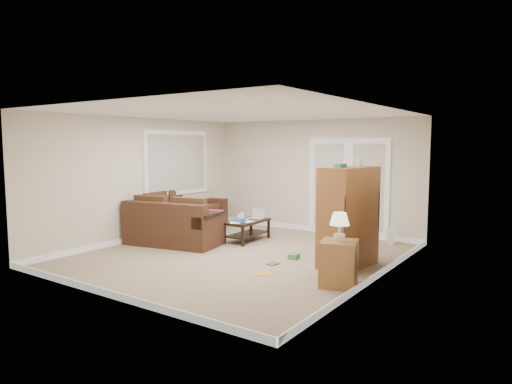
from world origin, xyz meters
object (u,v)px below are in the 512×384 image
Objects in this scene: coffee_table at (248,229)px; tv_armoire at (348,216)px; side_cabinet at (339,259)px; sectional_sofa at (181,221)px.

tv_armoire is (2.46, -0.66, 0.58)m from coffee_table.
tv_armoire is 1.68× the size of side_cabinet.
tv_armoire is (3.84, -0.16, 0.47)m from sectional_sofa.
tv_armoire reaches higher than coffee_table.
sectional_sofa is 3.87m from tv_armoire.
sectional_sofa is 1.69× the size of tv_armoire.
side_cabinet is at bearing -27.09° from sectional_sofa.
sectional_sofa is 1.48m from coffee_table.
side_cabinet is at bearing -63.48° from tv_armoire.
side_cabinet is (2.77, -1.68, 0.14)m from coffee_table.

